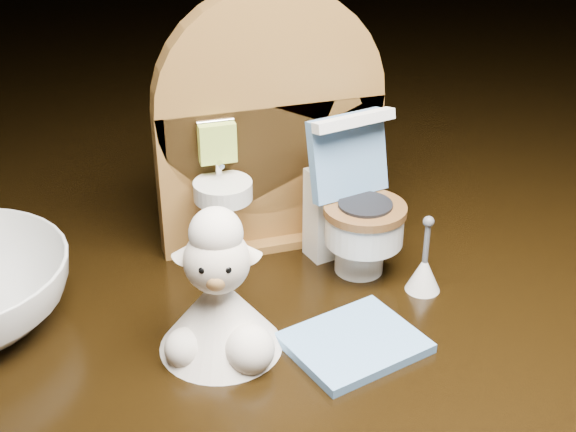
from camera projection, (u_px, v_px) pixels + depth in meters
name	position (u px, v px, depth m)	size (l,w,h in m)	color
backdrop_panel	(270.00, 137.00, 0.45)	(0.13, 0.05, 0.15)	olive
toy_toilet	(353.00, 212.00, 0.44)	(0.05, 0.06, 0.09)	white
bath_mat	(354.00, 343.00, 0.39)	(0.06, 0.05, 0.00)	#6292CA
toilet_brush	(424.00, 271.00, 0.43)	(0.02, 0.02, 0.04)	white
plush_lamb	(220.00, 303.00, 0.37)	(0.06, 0.06, 0.08)	silver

